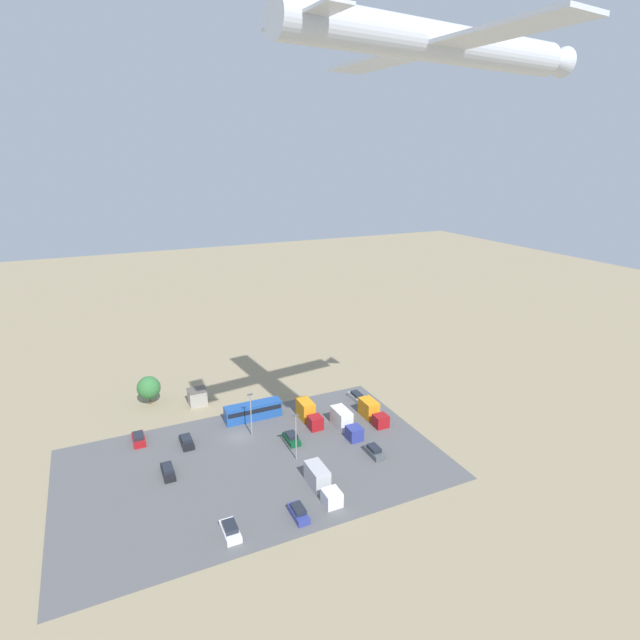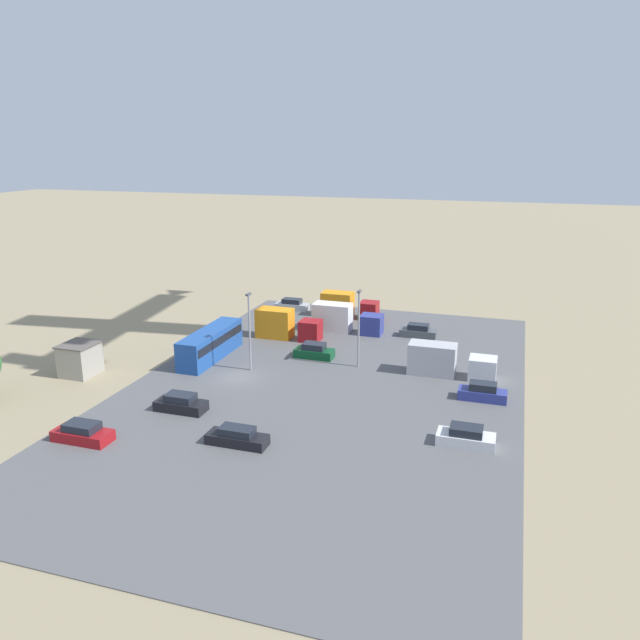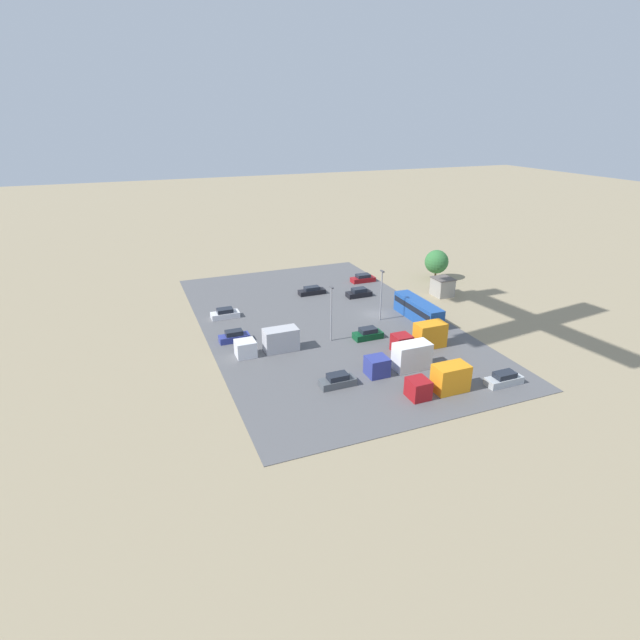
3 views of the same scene
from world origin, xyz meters
The scene contains 19 objects.
ground_plane centered at (0.00, 0.00, 0.00)m, with size 400.00×400.00×0.00m, color gray.
parking_lot_surface centered at (0.00, 9.02, 0.04)m, with size 59.32×36.14×0.08m.
shed_building centered at (3.91, -15.37, 1.64)m, with size 3.62×3.31×3.25m.
bus centered at (-4.33, -5.14, 1.76)m, with size 10.65×2.55×3.12m.
parked_car_0 centered at (-25.69, -3.71, 0.74)m, with size 1.78×4.59×1.58m.
parked_car_1 centered at (12.99, 6.02, 0.68)m, with size 1.72×4.79×1.43m.
parked_car_2 centered at (7.71, 22.77, 0.72)m, with size 1.97×4.41×1.53m.
parked_car_3 centered at (-7.85, 5.38, 0.76)m, with size 1.91×4.20×1.62m.
parked_car_4 centered at (-18.67, 14.89, 0.73)m, with size 1.80×4.33×1.57m.
parked_car_5 centered at (8.76, -1.29, 0.72)m, with size 1.92×4.44×1.54m.
parked_car_6 centered at (-1.62, 23.43, 0.76)m, with size 1.71×4.29×1.62m.
parked_car_7 centered at (16.08, -5.72, 0.71)m, with size 1.98×4.62×1.50m.
parked_truck_0 centered at (-6.86, 19.52, 1.51)m, with size 2.42×8.57×3.13m.
parked_truck_1 centered at (-24.48, 4.39, 1.57)m, with size 2.47×7.48×3.26m.
parked_truck_2 centered at (-13.38, -0.08, 1.66)m, with size 2.37×7.72×3.46m.
parked_truck_3 centered at (-18.02, 5.79, 1.64)m, with size 2.44×8.52×3.41m.
tree_near_shed centered at (12.44, -19.70, 3.54)m, with size 4.55×4.55×5.82m.
light_pole_lot_centre centered at (-6.57, 10.59, 4.56)m, with size 0.90×0.28×8.10m.
light_pole_lot_edge centered at (-2.28, 0.40, 4.52)m, with size 0.90×0.28×8.03m.
Camera 3 is at (-65.97, 36.11, 29.91)m, focal length 28.00 mm.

